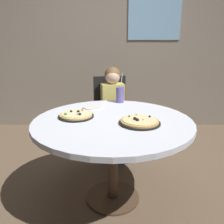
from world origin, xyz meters
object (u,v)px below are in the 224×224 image
at_px(diner_child, 113,119).
at_px(pizza_cheese, 139,122).
at_px(plate_small, 92,107).
at_px(dining_table, 112,130).
at_px(soda_cup, 119,95).
at_px(pizza_veggie, 75,115).
at_px(chair_wooden, 110,111).

relative_size(diner_child, pizza_cheese, 3.33).
bearing_deg(plate_small, dining_table, -62.02).
xyz_separation_m(dining_table, soda_cup, (0.08, 0.56, 0.17)).
distance_m(dining_table, diner_child, 0.83).
bearing_deg(diner_child, dining_table, -91.05).
bearing_deg(diner_child, plate_small, -114.04).
height_order(dining_table, plate_small, plate_small).
distance_m(dining_table, pizza_cheese, 0.25).
height_order(pizza_veggie, pizza_cheese, same).
bearing_deg(pizza_cheese, pizza_veggie, 162.23).
height_order(dining_table, diner_child, diner_child).
bearing_deg(diner_child, soda_cup, -76.00).
relative_size(chair_wooden, diner_child, 0.88).
xyz_separation_m(dining_table, pizza_cheese, (0.21, -0.09, 0.11)).
bearing_deg(soda_cup, plate_small, -141.93).
height_order(chair_wooden, plate_small, chair_wooden).
bearing_deg(dining_table, pizza_veggie, 167.08).
bearing_deg(chair_wooden, plate_small, -105.04).
height_order(pizza_cheese, soda_cup, soda_cup).
height_order(diner_child, soda_cup, diner_child).
relative_size(diner_child, pizza_veggie, 3.61).
xyz_separation_m(soda_cup, plate_small, (-0.27, -0.21, -0.08)).
xyz_separation_m(chair_wooden, plate_small, (-0.17, -0.64, 0.22)).
bearing_deg(dining_table, chair_wooden, 91.04).
distance_m(diner_child, pizza_cheese, 0.97).
height_order(chair_wooden, soda_cup, soda_cup).
height_order(dining_table, soda_cup, soda_cup).
height_order(chair_wooden, pizza_veggie, chair_wooden).
height_order(pizza_veggie, soda_cup, soda_cup).
xyz_separation_m(pizza_cheese, plate_small, (-0.40, 0.45, -0.01)).
distance_m(chair_wooden, pizza_veggie, 0.99).
relative_size(dining_table, diner_child, 1.20).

